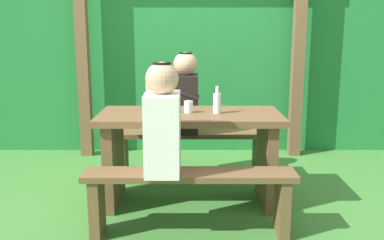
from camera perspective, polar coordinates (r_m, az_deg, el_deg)
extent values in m
plane|color=#3A7730|center=(3.54, 0.00, -10.69)|extent=(12.00, 12.00, 0.00)
cube|color=#207734|center=(5.16, 0.10, 8.94)|extent=(6.40, 0.74, 2.18)
cube|color=brown|center=(4.76, -13.84, 7.49)|extent=(0.12, 0.12, 2.04)
cube|color=brown|center=(4.75, 14.03, 7.47)|extent=(0.12, 0.12, 2.04)
cube|color=brown|center=(3.34, 0.00, 0.51)|extent=(1.40, 0.64, 0.05)
cube|color=brown|center=(3.48, -9.97, -5.37)|extent=(0.08, 0.54, 0.68)
cube|color=brown|center=(3.48, 9.98, -5.39)|extent=(0.08, 0.54, 0.68)
cube|color=brown|center=(2.87, -0.05, -7.22)|extent=(1.40, 0.24, 0.04)
cube|color=brown|center=(3.02, -12.14, -11.01)|extent=(0.07, 0.22, 0.40)
cube|color=brown|center=(3.01, 12.06, -11.06)|extent=(0.07, 0.22, 0.40)
cube|color=brown|center=(3.94, 0.04, -1.85)|extent=(1.40, 0.24, 0.04)
cube|color=brown|center=(4.05, -8.79, -4.86)|extent=(0.07, 0.22, 0.40)
cube|color=brown|center=(4.05, 8.88, -4.88)|extent=(0.07, 0.22, 0.40)
cube|color=white|center=(2.80, -3.59, -1.77)|extent=(0.22, 0.34, 0.52)
sphere|color=tan|center=(2.73, -3.69, 5.47)|extent=(0.21, 0.21, 0.21)
cylinder|color=black|center=(2.72, -3.72, 7.33)|extent=(0.12, 0.12, 0.02)
cylinder|color=white|center=(2.91, -3.44, 0.88)|extent=(0.25, 0.07, 0.15)
cube|color=black|center=(3.89, -0.59, 2.16)|extent=(0.22, 0.34, 0.52)
sphere|color=tan|center=(3.84, -0.60, 7.37)|extent=(0.21, 0.21, 0.21)
cylinder|color=black|center=(3.84, -0.60, 8.70)|extent=(0.12, 0.12, 0.02)
cylinder|color=black|center=(3.73, -0.62, 3.36)|extent=(0.25, 0.07, 0.15)
cylinder|color=silver|center=(3.33, -0.19, 1.75)|extent=(0.07, 0.07, 0.09)
cylinder|color=silver|center=(3.31, 3.59, 2.18)|extent=(0.06, 0.06, 0.15)
cylinder|color=silver|center=(3.29, 3.62, 3.99)|extent=(0.03, 0.03, 0.06)
cylinder|color=silver|center=(3.39, -5.54, 2.37)|extent=(0.06, 0.06, 0.15)
cylinder|color=silver|center=(3.38, -5.57, 4.28)|extent=(0.03, 0.03, 0.08)
cube|color=silver|center=(3.49, -3.85, 1.50)|extent=(0.09, 0.15, 0.01)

